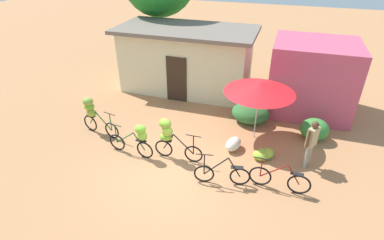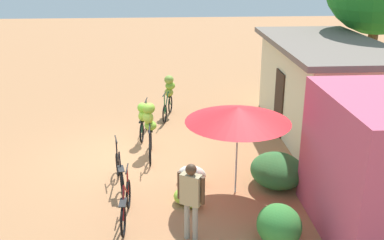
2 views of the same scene
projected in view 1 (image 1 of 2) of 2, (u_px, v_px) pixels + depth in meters
name	position (u px, v px, depth m)	size (l,w,h in m)	color
ground_plane	(173.00, 168.00, 9.60)	(60.00, 60.00, 0.00)	#B0784D
building_low	(186.00, 59.00, 14.00)	(6.17, 3.16, 2.89)	beige
shop_pink	(311.00, 77.00, 12.22)	(3.20, 2.80, 2.87)	#C44C6B
hedge_bush_front_left	(251.00, 113.00, 11.86)	(1.45, 1.29, 0.78)	#2F6E35
hedge_bush_front_right	(314.00, 129.00, 10.80)	(0.99, 0.87, 0.79)	#368636
market_umbrella	(260.00, 87.00, 10.10)	(2.40, 2.40, 2.15)	beige
bicycle_leftmost	(93.00, 112.00, 10.97)	(1.65, 0.52, 1.39)	black
bicycle_near_pile	(137.00, 138.00, 9.80)	(1.69, 0.32, 1.20)	black
bicycle_center_loaded	(170.00, 136.00, 9.62)	(1.63, 0.46, 1.44)	black
bicycle_by_shop	(222.00, 174.00, 8.82)	(1.62, 0.36, 1.02)	black
bicycle_rightmost	(279.00, 179.00, 8.60)	(1.73, 0.15, 0.97)	black
banana_pile_on_ground	(263.00, 154.00, 9.94)	(0.69, 0.66, 0.34)	#96BA3A
produce_sack	(233.00, 144.00, 10.33)	(0.70, 0.44, 0.44)	silver
person_vendor	(312.00, 140.00, 9.16)	(0.37, 0.51, 1.64)	gray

